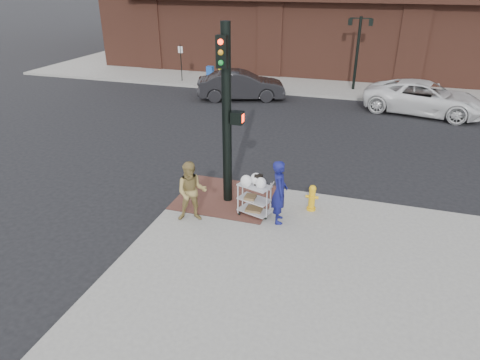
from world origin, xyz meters
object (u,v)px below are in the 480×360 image
(sedan_dark, at_px, (241,85))
(woman_blue, at_px, (279,192))
(traffic_signal_pole, at_px, (227,112))
(lamp_post, at_px, (358,45))
(pedestrian_tan, at_px, (192,192))
(utility_cart, at_px, (254,197))
(minivan_white, at_px, (424,98))
(fire_hydrant, at_px, (312,197))

(sedan_dark, bearing_deg, woman_blue, -176.96)
(traffic_signal_pole, bearing_deg, lamp_post, 80.76)
(woman_blue, relative_size, pedestrian_tan, 1.05)
(utility_cart, bearing_deg, woman_blue, -11.76)
(lamp_post, distance_m, sedan_dark, 7.05)
(minivan_white, bearing_deg, sedan_dark, 102.48)
(minivan_white, bearing_deg, pedestrian_tan, 164.65)
(lamp_post, relative_size, utility_cart, 3.31)
(lamp_post, height_order, utility_cart, lamp_post)
(woman_blue, height_order, utility_cart, woman_blue)
(woman_blue, xyz_separation_m, sedan_dark, (-4.94, 12.28, -0.25))
(lamp_post, height_order, woman_blue, lamp_post)
(fire_hydrant, bearing_deg, pedestrian_tan, -153.33)
(minivan_white, relative_size, fire_hydrant, 7.29)
(traffic_signal_pole, xyz_separation_m, utility_cart, (0.95, -0.55, -2.13))
(woman_blue, relative_size, sedan_dark, 0.37)
(utility_cart, relative_size, fire_hydrant, 1.57)
(lamp_post, bearing_deg, minivan_white, -44.26)
(sedan_dark, relative_size, utility_cart, 3.89)
(sedan_dark, distance_m, minivan_white, 9.33)
(minivan_white, height_order, utility_cart, minivan_white)
(sedan_dark, bearing_deg, pedestrian_tan, 172.96)
(traffic_signal_pole, bearing_deg, woman_blue, -22.76)
(woman_blue, relative_size, utility_cart, 1.45)
(fire_hydrant, bearing_deg, sedan_dark, 116.52)
(pedestrian_tan, relative_size, sedan_dark, 0.36)
(woman_blue, bearing_deg, lamp_post, -18.25)
(lamp_post, height_order, traffic_signal_pole, traffic_signal_pole)
(traffic_signal_pole, relative_size, pedestrian_tan, 2.98)
(utility_cart, bearing_deg, minivan_white, 67.39)
(minivan_white, height_order, fire_hydrant, minivan_white)
(lamp_post, distance_m, pedestrian_tan, 16.91)
(fire_hydrant, bearing_deg, minivan_white, 72.53)
(lamp_post, relative_size, traffic_signal_pole, 0.80)
(woman_blue, xyz_separation_m, pedestrian_tan, (-2.23, -0.63, -0.04))
(traffic_signal_pole, bearing_deg, sedan_dark, 105.73)
(traffic_signal_pole, xyz_separation_m, minivan_white, (6.07, 11.73, -2.05))
(utility_cart, bearing_deg, pedestrian_tan, -152.74)
(traffic_signal_pole, distance_m, minivan_white, 13.36)
(sedan_dark, xyz_separation_m, fire_hydrant, (5.69, -11.41, -0.23))
(lamp_post, xyz_separation_m, fire_hydrant, (-0.05, -15.06, -2.08))
(traffic_signal_pole, distance_m, fire_hydrant, 3.34)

